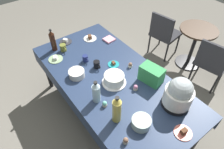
{
  "coord_description": "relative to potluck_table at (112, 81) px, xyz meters",
  "views": [
    {
      "loc": [
        1.3,
        -0.98,
        2.44
      ],
      "look_at": [
        0.0,
        0.0,
        0.8
      ],
      "focal_mm": 31.89,
      "sensor_mm": 36.0,
      "label": 1
    }
  ],
  "objects": [
    {
      "name": "cupcake_berry",
      "position": [
        0.31,
        0.1,
        0.09
      ],
      "size": [
        0.05,
        0.05,
        0.07
      ],
      "color": "beige",
      "rests_on": "potluck_table"
    },
    {
      "name": "dessert_plate_white",
      "position": [
        -0.82,
        0.22,
        0.08
      ],
      "size": [
        0.19,
        0.19,
        0.06
      ],
      "color": "white",
      "rests_on": "potluck_table"
    },
    {
      "name": "cupcake_lemon",
      "position": [
        -0.01,
        0.29,
        0.09
      ],
      "size": [
        0.05,
        0.05,
        0.07
      ],
      "color": "beige",
      "rests_on": "potluck_table"
    },
    {
      "name": "dessert_plate_sage",
      "position": [
        -0.7,
        -0.39,
        0.07
      ],
      "size": [
        0.19,
        0.19,
        0.05
      ],
      "color": "#8CA87F",
      "rests_on": "potluck_table"
    },
    {
      "name": "glass_salad_bowl",
      "position": [
        0.67,
        -0.16,
        0.11
      ],
      "size": [
        0.19,
        0.19,
        0.09
      ],
      "primitive_type": "cylinder",
      "color": "#B2C6BC",
      "rests_on": "potluck_table"
    },
    {
      "name": "maroon_chair_left",
      "position": [
        -0.54,
        1.54,
        -0.2
      ],
      "size": [
        0.51,
        0.51,
        0.85
      ],
      "color": "#333338",
      "rests_on": "ground"
    },
    {
      "name": "ceramic_snack_bowl",
      "position": [
        -0.27,
        -0.32,
        0.1
      ],
      "size": [
        0.19,
        0.19,
        0.08
      ],
      "primitive_type": "cylinder",
      "color": "silver",
      "rests_on": "potluck_table"
    },
    {
      "name": "round_cafe_table",
      "position": [
        -0.05,
        1.77,
        -0.19
      ],
      "size": [
        0.6,
        0.6,
        0.72
      ],
      "color": "#473323",
      "rests_on": "ground"
    },
    {
      "name": "soda_bottle_water",
      "position": [
        0.17,
        -0.33,
        0.19
      ],
      "size": [
        0.09,
        0.09,
        0.28
      ],
      "color": "silver",
      "rests_on": "potluck_table"
    },
    {
      "name": "dessert_plate_charcoal",
      "position": [
        -0.96,
        -0.11,
        0.07
      ],
      "size": [
        0.17,
        0.17,
        0.05
      ],
      "color": "#2D2D33",
      "rests_on": "potluck_table"
    },
    {
      "name": "paper_napkin_stack",
      "position": [
        -0.63,
        0.42,
        0.07
      ],
      "size": [
        0.15,
        0.15,
        0.02
      ],
      "primitive_type": "cube",
      "rotation": [
        0.0,
        0.0,
        0.09
      ],
      "color": "pink",
      "rests_on": "potluck_table"
    },
    {
      "name": "ground",
      "position": [
        0.0,
        0.0,
        -0.69
      ],
      "size": [
        9.0,
        9.0,
        0.0
      ],
      "primitive_type": "plane",
      "color": "slate"
    },
    {
      "name": "coffee_mug_olive",
      "position": [
        -0.8,
        -0.22,
        0.11
      ],
      "size": [
        0.13,
        0.08,
        0.1
      ],
      "color": "olive",
      "rests_on": "potluck_table"
    },
    {
      "name": "coffee_mug_black",
      "position": [
        -0.25,
        -0.04,
        0.11
      ],
      "size": [
        0.12,
        0.08,
        0.09
      ],
      "color": "black",
      "rests_on": "potluck_table"
    },
    {
      "name": "potluck_table",
      "position": [
        0.0,
        0.0,
        0.0
      ],
      "size": [
        2.2,
        1.1,
        0.75
      ],
      "color": "navy",
      "rests_on": "ground"
    },
    {
      "name": "cupcake_vanilla",
      "position": [
        0.28,
        -0.3,
        0.09
      ],
      "size": [
        0.05,
        0.05,
        0.07
      ],
      "color": "beige",
      "rests_on": "potluck_table"
    },
    {
      "name": "maroon_chair_right",
      "position": [
        0.42,
        1.54,
        -0.2
      ],
      "size": [
        0.52,
        0.52,
        0.85
      ],
      "color": "#333338",
      "rests_on": "ground"
    },
    {
      "name": "cupcake_cocoa",
      "position": [
        0.72,
        -0.39,
        0.09
      ],
      "size": [
        0.05,
        0.05,
        0.07
      ],
      "color": "beige",
      "rests_on": "potluck_table"
    },
    {
      "name": "slow_cooker",
      "position": [
        0.71,
        0.29,
        0.23
      ],
      "size": [
        0.3,
        0.3,
        0.36
      ],
      "color": "black",
      "rests_on": "potluck_table"
    },
    {
      "name": "dessert_plate_teal",
      "position": [
        -0.17,
        0.15,
        0.07
      ],
      "size": [
        0.14,
        0.14,
        0.04
      ],
      "color": "teal",
      "rests_on": "potluck_table"
    },
    {
      "name": "soda_bottle_cola",
      "position": [
        -0.9,
        -0.31,
        0.21
      ],
      "size": [
        0.07,
        0.07,
        0.32
      ],
      "color": "#33190F",
      "rests_on": "potluck_table"
    },
    {
      "name": "frosted_layer_cake",
      "position": [
        0.08,
        -0.03,
        0.12
      ],
      "size": [
        0.28,
        0.28,
        0.12
      ],
      "color": "silver",
      "rests_on": "potluck_table"
    },
    {
      "name": "coffee_mug_navy",
      "position": [
        -0.44,
        -0.09,
        0.1
      ],
      "size": [
        0.11,
        0.07,
        0.09
      ],
      "color": "navy",
      "rests_on": "potluck_table"
    },
    {
      "name": "soda_bottle_ginger_ale",
      "position": [
        0.48,
        -0.3,
        0.22
      ],
      "size": [
        0.09,
        0.09,
        0.34
      ],
      "color": "gold",
      "rests_on": "potluck_table"
    },
    {
      "name": "dessert_plate_coral",
      "position": [
        0.97,
        0.1,
        0.08
      ],
      "size": [
        0.17,
        0.17,
        0.06
      ],
      "color": "#E07266",
      "rests_on": "potluck_table"
    },
    {
      "name": "soda_carton",
      "position": [
        0.31,
        0.33,
        0.16
      ],
      "size": [
        0.29,
        0.21,
        0.2
      ],
      "primitive_type": "cube",
      "rotation": [
        0.0,
        0.0,
        0.19
      ],
      "color": "#338C4C",
      "rests_on": "potluck_table"
    }
  ]
}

